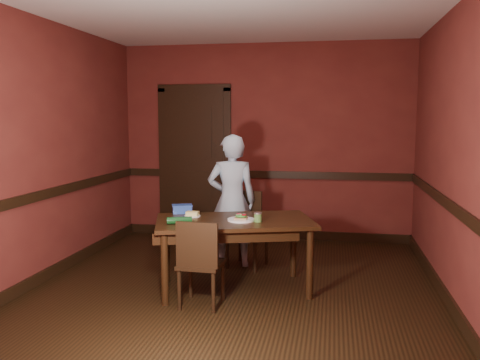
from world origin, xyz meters
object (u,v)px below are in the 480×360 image
(chair_near, at_px, (201,262))
(sandwich_plate, at_px, (241,219))
(sauce_jar, at_px, (258,217))
(cheese_saucer, at_px, (192,214))
(food_tub, at_px, (182,209))
(person, at_px, (232,201))
(dining_table, at_px, (234,255))
(chair_far, at_px, (247,230))

(chair_near, xyz_separation_m, sandwich_plate, (0.29, 0.43, 0.32))
(sandwich_plate, distance_m, sauce_jar, 0.17)
(sauce_jar, bearing_deg, cheese_saucer, 168.15)
(chair_near, relative_size, food_tub, 3.31)
(chair_near, height_order, person, person)
(dining_table, relative_size, cheese_saucer, 9.26)
(person, height_order, food_tub, person)
(dining_table, relative_size, chair_near, 1.88)
(dining_table, height_order, sauce_jar, sauce_jar)
(chair_near, distance_m, sandwich_plate, 0.61)
(sauce_jar, relative_size, food_tub, 0.38)
(chair_far, bearing_deg, person, -170.88)
(chair_far, bearing_deg, sauce_jar, -59.44)
(chair_near, bearing_deg, sandwich_plate, -121.23)
(sauce_jar, bearing_deg, chair_far, 106.15)
(person, distance_m, sauce_jar, 0.98)
(chair_far, height_order, food_tub, chair_far)
(dining_table, distance_m, person, 0.92)
(chair_near, height_order, food_tub, chair_near)
(chair_far, bearing_deg, food_tub, -122.60)
(dining_table, relative_size, sandwich_plate, 5.73)
(food_tub, bearing_deg, chair_near, -82.03)
(person, relative_size, sandwich_plate, 5.74)
(dining_table, relative_size, sauce_jar, 16.52)
(dining_table, distance_m, chair_far, 0.79)
(sauce_jar, distance_m, cheese_saucer, 0.70)
(person, bearing_deg, chair_near, 76.65)
(chair_near, height_order, sauce_jar, chair_near)
(person, distance_m, sandwich_plate, 0.89)
(chair_far, xyz_separation_m, person, (-0.18, 0.02, 0.33))
(person, bearing_deg, chair_far, 162.43)
(sauce_jar, bearing_deg, sandwich_plate, 171.31)
(chair_far, relative_size, sauce_jar, 9.36)
(cheese_saucer, height_order, food_tub, food_tub)
(sandwich_plate, bearing_deg, chair_near, -123.77)
(chair_near, relative_size, person, 0.53)
(person, bearing_deg, food_tub, 41.78)
(person, distance_m, cheese_saucer, 0.78)
(chair_far, bearing_deg, dining_table, -75.08)
(chair_far, distance_m, cheese_saucer, 0.89)
(chair_far, relative_size, person, 0.57)
(chair_far, xyz_separation_m, chair_near, (-0.20, -1.26, -0.03))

